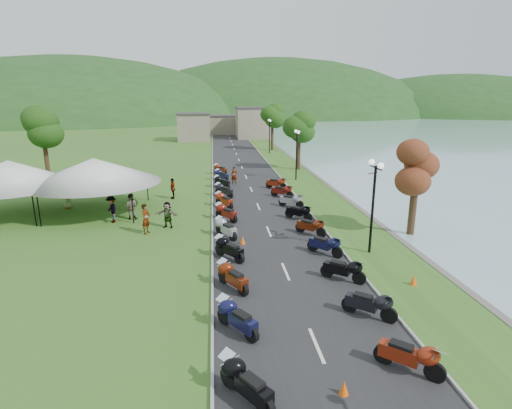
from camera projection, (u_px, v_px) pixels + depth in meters
name	position (u px, v px, depth m)	size (l,w,h in m)	color
road	(246.00, 177.00, 42.46)	(7.00, 120.00, 0.02)	#29292B
hills_backdrop	(220.00, 114.00, 196.10)	(360.00, 120.00, 76.00)	#285621
far_building	(219.00, 125.00, 84.82)	(18.00, 16.00, 5.00)	gray
moto_row_left	(228.00, 238.00, 22.41)	(2.60, 46.53, 1.10)	#331411
moto_row_right	(316.00, 235.00, 22.96)	(2.60, 31.17, 1.10)	#331411
vendor_tent_main	(96.00, 185.00, 29.09)	(6.26, 6.26, 4.00)	silver
vendor_tent_side	(12.00, 188.00, 28.12)	(5.67, 5.67, 4.00)	silver
tree_lakeside	(415.00, 184.00, 24.00)	(2.27, 2.27, 6.30)	#255215
pedestrian_a	(147.00, 233.00, 24.93)	(0.69, 0.51, 1.89)	slate
pedestrian_b	(132.00, 219.00, 27.87)	(0.88, 0.48, 1.81)	slate
pedestrian_c	(113.00, 222.00, 27.13)	(1.20, 0.49, 1.85)	slate
traffic_cone_near	(344.00, 388.00, 11.35)	(0.29, 0.29, 0.45)	#F2590C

